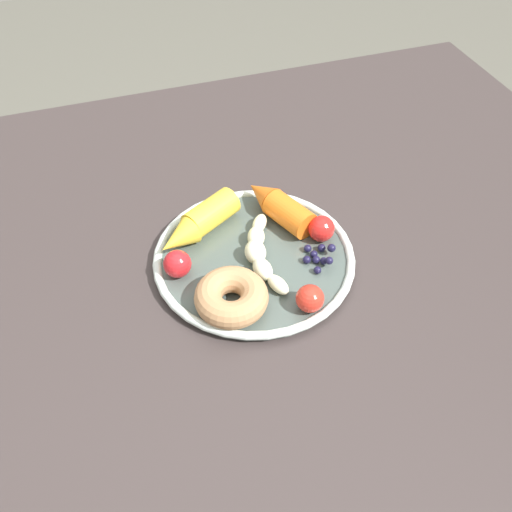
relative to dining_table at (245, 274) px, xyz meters
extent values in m
plane|color=#59584E|center=(0.00, 0.00, -0.65)|extent=(6.00, 6.00, 0.00)
cube|color=#372F2E|center=(0.00, 0.00, 0.06)|extent=(1.28, 0.94, 0.03)
cube|color=#372C2C|center=(0.58, 0.41, -0.30)|extent=(0.05, 0.05, 0.70)
cylinder|color=#45524D|center=(0.00, -0.05, 0.08)|extent=(0.27, 0.27, 0.01)
torus|color=silver|center=(0.00, -0.05, 0.09)|extent=(0.29, 0.29, 0.01)
ellipsoid|color=#E9EBC2|center=(0.03, 0.01, 0.10)|extent=(0.04, 0.04, 0.02)
ellipsoid|color=#E9EBC2|center=(0.01, -0.02, 0.10)|extent=(0.04, 0.04, 0.02)
ellipsoid|color=#E9EBC2|center=(0.00, -0.05, 0.10)|extent=(0.03, 0.04, 0.03)
ellipsoid|color=#E9EBC2|center=(0.00, -0.08, 0.10)|extent=(0.03, 0.04, 0.02)
ellipsoid|color=#E9EBC2|center=(0.01, -0.11, 0.10)|extent=(0.03, 0.04, 0.02)
cylinder|color=orange|center=(0.07, 0.00, 0.11)|extent=(0.07, 0.09, 0.04)
cone|color=orange|center=(0.05, 0.06, 0.11)|extent=(0.06, 0.06, 0.04)
cylinder|color=yellow|center=(-0.04, 0.04, 0.11)|extent=(0.09, 0.08, 0.04)
cone|color=yellow|center=(-0.10, 0.00, 0.11)|extent=(0.07, 0.06, 0.04)
torus|color=tan|center=(-0.06, -0.12, 0.10)|extent=(0.14, 0.14, 0.04)
sphere|color=#191638|center=(0.07, -0.08, 0.09)|extent=(0.01, 0.01, 0.01)
sphere|color=#191638|center=(0.08, -0.08, 0.09)|extent=(0.01, 0.01, 0.01)
sphere|color=#191638|center=(0.08, -0.06, 0.09)|extent=(0.01, 0.01, 0.01)
sphere|color=#191638|center=(0.07, -0.10, 0.09)|extent=(0.01, 0.01, 0.01)
sphere|color=#191638|center=(0.09, -0.09, 0.09)|extent=(0.01, 0.01, 0.01)
sphere|color=#191638|center=(0.08, -0.07, 0.09)|extent=(0.01, 0.01, 0.01)
sphere|color=#191638|center=(0.10, -0.07, 0.09)|extent=(0.01, 0.01, 0.01)
sphere|color=#191638|center=(0.09, -0.10, 0.10)|extent=(0.01, 0.01, 0.01)
sphere|color=#191638|center=(0.10, -0.08, 0.10)|extent=(0.01, 0.01, 0.01)
sphere|color=red|center=(-0.11, -0.04, 0.11)|extent=(0.04, 0.04, 0.04)
sphere|color=red|center=(0.04, -0.16, 0.10)|extent=(0.04, 0.04, 0.04)
sphere|color=red|center=(0.10, -0.04, 0.10)|extent=(0.04, 0.04, 0.04)
camera|label=1|loc=(-0.17, -0.56, 0.66)|focal=39.18mm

